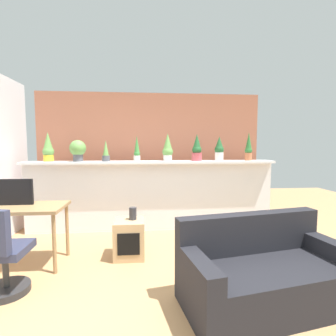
{
  "coord_description": "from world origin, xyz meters",
  "views": [
    {
      "loc": [
        -0.12,
        -2.47,
        1.49
      ],
      "look_at": [
        0.19,
        0.95,
        1.19
      ],
      "focal_mm": 27.37,
      "sensor_mm": 36.0,
      "label": 1
    }
  ],
  "objects_px": {
    "potted_plant_0": "(48,148)",
    "office_chair": "(0,258)",
    "potted_plant_6": "(219,149)",
    "potted_plant_7": "(249,148)",
    "tv_monitor": "(15,192)",
    "potted_plant_3": "(137,150)",
    "vase_on_shelf": "(133,214)",
    "potted_plant_1": "(78,149)",
    "potted_plant_4": "(168,148)",
    "couch": "(264,274)",
    "potted_plant_2": "(106,152)",
    "side_cube_shelf": "(129,239)",
    "potted_plant_5": "(197,149)",
    "desk": "(18,213)"
  },
  "relations": [
    {
      "from": "potted_plant_3",
      "to": "side_cube_shelf",
      "type": "distance_m",
      "value": 1.56
    },
    {
      "from": "vase_on_shelf",
      "to": "potted_plant_7",
      "type": "bearing_deg",
      "value": 27.36
    },
    {
      "from": "office_chair",
      "to": "side_cube_shelf",
      "type": "bearing_deg",
      "value": 33.57
    },
    {
      "from": "potted_plant_1",
      "to": "potted_plant_6",
      "type": "xyz_separation_m",
      "value": [
        2.44,
        0.04,
        0.0
      ]
    },
    {
      "from": "potted_plant_1",
      "to": "side_cube_shelf",
      "type": "xyz_separation_m",
      "value": [
        0.91,
        -1.07,
        -1.18
      ]
    },
    {
      "from": "potted_plant_0",
      "to": "potted_plant_5",
      "type": "xyz_separation_m",
      "value": [
        2.52,
        -0.04,
        -0.02
      ]
    },
    {
      "from": "potted_plant_0",
      "to": "tv_monitor",
      "type": "distance_m",
      "value": 1.27
    },
    {
      "from": "potted_plant_7",
      "to": "vase_on_shelf",
      "type": "xyz_separation_m",
      "value": [
        -2.02,
        -1.04,
        -0.87
      ]
    },
    {
      "from": "potted_plant_2",
      "to": "potted_plant_5",
      "type": "bearing_deg",
      "value": 1.31
    },
    {
      "from": "potted_plant_4",
      "to": "office_chair",
      "type": "distance_m",
      "value": 2.82
    },
    {
      "from": "potted_plant_6",
      "to": "potted_plant_2",
      "type": "bearing_deg",
      "value": -177.99
    },
    {
      "from": "potted_plant_6",
      "to": "potted_plant_7",
      "type": "relative_size",
      "value": 0.85
    },
    {
      "from": "potted_plant_2",
      "to": "desk",
      "type": "relative_size",
      "value": 0.33
    },
    {
      "from": "potted_plant_3",
      "to": "desk",
      "type": "height_order",
      "value": "potted_plant_3"
    },
    {
      "from": "potted_plant_2",
      "to": "office_chair",
      "type": "xyz_separation_m",
      "value": [
        -0.77,
        -1.83,
        -0.99
      ]
    },
    {
      "from": "potted_plant_1",
      "to": "potted_plant_2",
      "type": "relative_size",
      "value": 1.0
    },
    {
      "from": "vase_on_shelf",
      "to": "potted_plant_6",
      "type": "bearing_deg",
      "value": 35.68
    },
    {
      "from": "side_cube_shelf",
      "to": "potted_plant_1",
      "type": "bearing_deg",
      "value": 130.29
    },
    {
      "from": "potted_plant_0",
      "to": "tv_monitor",
      "type": "relative_size",
      "value": 1.13
    },
    {
      "from": "tv_monitor",
      "to": "couch",
      "type": "relative_size",
      "value": 0.26
    },
    {
      "from": "potted_plant_1",
      "to": "couch",
      "type": "relative_size",
      "value": 0.21
    },
    {
      "from": "potted_plant_5",
      "to": "tv_monitor",
      "type": "height_order",
      "value": "potted_plant_5"
    },
    {
      "from": "potted_plant_1",
      "to": "potted_plant_3",
      "type": "xyz_separation_m",
      "value": [
        0.99,
        -0.04,
        -0.01
      ]
    },
    {
      "from": "office_chair",
      "to": "potted_plant_1",
      "type": "bearing_deg",
      "value": 80.9
    },
    {
      "from": "potted_plant_7",
      "to": "potted_plant_4",
      "type": "bearing_deg",
      "value": 179.86
    },
    {
      "from": "potted_plant_0",
      "to": "potted_plant_2",
      "type": "xyz_separation_m",
      "value": [
        0.96,
        -0.07,
        -0.07
      ]
    },
    {
      "from": "office_chair",
      "to": "tv_monitor",
      "type": "bearing_deg",
      "value": 104.89
    },
    {
      "from": "desk",
      "to": "vase_on_shelf",
      "type": "xyz_separation_m",
      "value": [
        1.39,
        0.16,
        -0.08
      ]
    },
    {
      "from": "potted_plant_4",
      "to": "side_cube_shelf",
      "type": "distance_m",
      "value": 1.73
    },
    {
      "from": "potted_plant_5",
      "to": "desk",
      "type": "distance_m",
      "value": 2.84
    },
    {
      "from": "potted_plant_6",
      "to": "potted_plant_7",
      "type": "height_order",
      "value": "potted_plant_7"
    },
    {
      "from": "potted_plant_0",
      "to": "office_chair",
      "type": "xyz_separation_m",
      "value": [
        0.19,
        -1.91,
        -1.06
      ]
    },
    {
      "from": "potted_plant_4",
      "to": "couch",
      "type": "bearing_deg",
      "value": -72.13
    },
    {
      "from": "potted_plant_2",
      "to": "potted_plant_7",
      "type": "distance_m",
      "value": 2.51
    },
    {
      "from": "potted_plant_4",
      "to": "side_cube_shelf",
      "type": "height_order",
      "value": "potted_plant_4"
    },
    {
      "from": "potted_plant_3",
      "to": "vase_on_shelf",
      "type": "relative_size",
      "value": 2.65
    },
    {
      "from": "office_chair",
      "to": "side_cube_shelf",
      "type": "relative_size",
      "value": 1.82
    },
    {
      "from": "potted_plant_3",
      "to": "potted_plant_5",
      "type": "distance_m",
      "value": 1.04
    },
    {
      "from": "potted_plant_0",
      "to": "tv_monitor",
      "type": "bearing_deg",
      "value": -90.4
    },
    {
      "from": "potted_plant_7",
      "to": "office_chair",
      "type": "bearing_deg",
      "value": -150.11
    },
    {
      "from": "potted_plant_1",
      "to": "potted_plant_7",
      "type": "relative_size",
      "value": 0.71
    },
    {
      "from": "potted_plant_5",
      "to": "side_cube_shelf",
      "type": "distance_m",
      "value": 1.95
    },
    {
      "from": "potted_plant_0",
      "to": "couch",
      "type": "distance_m",
      "value": 3.71
    },
    {
      "from": "potted_plant_0",
      "to": "potted_plant_6",
      "type": "height_order",
      "value": "potted_plant_0"
    },
    {
      "from": "potted_plant_1",
      "to": "side_cube_shelf",
      "type": "distance_m",
      "value": 1.83
    },
    {
      "from": "potted_plant_1",
      "to": "side_cube_shelf",
      "type": "height_order",
      "value": "potted_plant_1"
    },
    {
      "from": "desk",
      "to": "couch",
      "type": "relative_size",
      "value": 0.66
    },
    {
      "from": "potted_plant_7",
      "to": "office_chair",
      "type": "distance_m",
      "value": 3.92
    },
    {
      "from": "potted_plant_0",
      "to": "potted_plant_4",
      "type": "bearing_deg",
      "value": -0.69
    },
    {
      "from": "potted_plant_0",
      "to": "potted_plant_5",
      "type": "distance_m",
      "value": 2.52
    }
  ]
}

